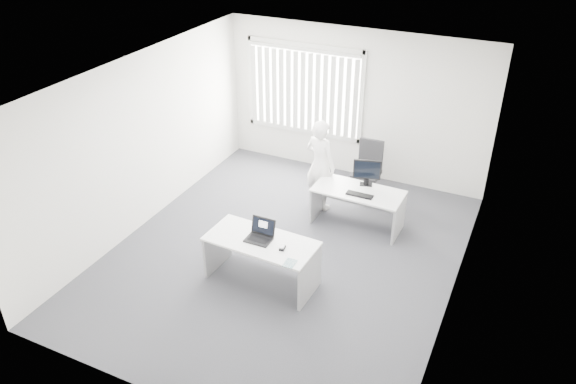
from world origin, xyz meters
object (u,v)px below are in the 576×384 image
at_px(office_chair, 367,179).
at_px(laptop, 258,232).
at_px(desk_near, 261,252).
at_px(person, 320,165).
at_px(desk_far, 358,200).
at_px(monitor, 367,173).

xyz_separation_m(office_chair, laptop, (-0.60, -2.99, 0.52)).
height_order(desk_near, person, person).
height_order(desk_far, monitor, monitor).
bearing_deg(laptop, desk_near, 34.57).
xyz_separation_m(person, monitor, (0.84, -0.08, 0.08)).
height_order(office_chair, monitor, monitor).
bearing_deg(monitor, person, 158.96).
bearing_deg(laptop, office_chair, 78.56).
bearing_deg(person, desk_far, 176.31).
xyz_separation_m(laptop, monitor, (0.82, 2.22, 0.04)).
distance_m(desk_near, laptop, 0.34).
distance_m(desk_far, person, 0.92).
relative_size(desk_far, person, 0.91).
distance_m(desk_far, laptop, 2.16).
height_order(desk_far, laptop, laptop).
xyz_separation_m(desk_far, laptop, (-0.77, -1.98, 0.37)).
distance_m(office_chair, person, 1.05).
bearing_deg(desk_far, person, 160.01).
bearing_deg(monitor, laptop, -126.04).
relative_size(desk_near, office_chair, 1.51).
relative_size(office_chair, monitor, 2.32).
bearing_deg(office_chair, monitor, -74.78).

